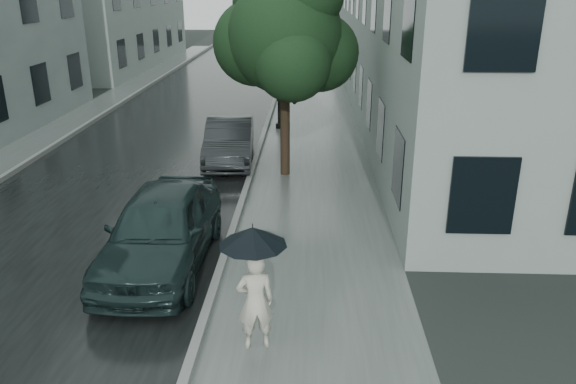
{
  "coord_description": "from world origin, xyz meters",
  "views": [
    {
      "loc": [
        0.13,
        -8.26,
        5.28
      ],
      "look_at": [
        -0.31,
        2.33,
        1.3
      ],
      "focal_mm": 35.0,
      "sensor_mm": 36.0,
      "label": 1
    }
  ],
  "objects_px": {
    "car_near": "(161,228)",
    "pedestrian": "(255,301)",
    "lamp_post": "(275,51)",
    "street_tree": "(285,34)",
    "car_far": "(229,141)"
  },
  "relations": [
    {
      "from": "street_tree",
      "to": "lamp_post",
      "type": "relative_size",
      "value": 1.17
    },
    {
      "from": "pedestrian",
      "to": "lamp_post",
      "type": "bearing_deg",
      "value": -99.88
    },
    {
      "from": "pedestrian",
      "to": "lamp_post",
      "type": "xyz_separation_m",
      "value": [
        -0.57,
        13.74,
        2.12
      ]
    },
    {
      "from": "street_tree",
      "to": "lamp_post",
      "type": "height_order",
      "value": "street_tree"
    },
    {
      "from": "lamp_post",
      "to": "street_tree",
      "type": "bearing_deg",
      "value": -92.97
    },
    {
      "from": "street_tree",
      "to": "pedestrian",
      "type": "bearing_deg",
      "value": -90.42
    },
    {
      "from": "pedestrian",
      "to": "car_far",
      "type": "bearing_deg",
      "value": -91.94
    },
    {
      "from": "lamp_post",
      "to": "car_far",
      "type": "distance_m",
      "value": 4.96
    },
    {
      "from": "pedestrian",
      "to": "street_tree",
      "type": "bearing_deg",
      "value": -102.67
    },
    {
      "from": "pedestrian",
      "to": "street_tree",
      "type": "height_order",
      "value": "street_tree"
    },
    {
      "from": "car_near",
      "to": "pedestrian",
      "type": "bearing_deg",
      "value": -50.38
    },
    {
      "from": "pedestrian",
      "to": "car_far",
      "type": "height_order",
      "value": "pedestrian"
    },
    {
      "from": "street_tree",
      "to": "lamp_post",
      "type": "bearing_deg",
      "value": 96.75
    },
    {
      "from": "car_far",
      "to": "street_tree",
      "type": "bearing_deg",
      "value": -34.81
    },
    {
      "from": "car_near",
      "to": "car_far",
      "type": "relative_size",
      "value": 1.13
    }
  ]
}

